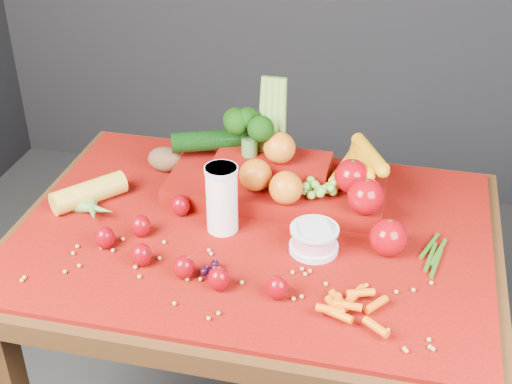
% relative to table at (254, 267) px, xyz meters
% --- Properties ---
extents(table, '(1.10, 0.80, 0.75)m').
position_rel_table_xyz_m(table, '(0.00, 0.00, 0.00)').
color(table, '#37200C').
rests_on(table, ground).
extents(red_cloth, '(1.05, 0.75, 0.01)m').
position_rel_table_xyz_m(red_cloth, '(0.00, 0.00, 0.10)').
color(red_cloth, '#790E04').
rests_on(red_cloth, table).
extents(milk_glass, '(0.07, 0.07, 0.16)m').
position_rel_table_xyz_m(milk_glass, '(-0.07, -0.01, 0.19)').
color(milk_glass, white).
rests_on(milk_glass, red_cloth).
extents(yogurt_bowl, '(0.11, 0.11, 0.06)m').
position_rel_table_xyz_m(yogurt_bowl, '(0.14, -0.05, 0.14)').
color(yogurt_bowl, silver).
rests_on(yogurt_bowl, red_cloth).
extents(strawberry_scatter, '(0.44, 0.28, 0.06)m').
position_rel_table_xyz_m(strawberry_scatter, '(-0.13, -0.15, 0.13)').
color(strawberry_scatter, '#7C0302').
rests_on(strawberry_scatter, red_cloth).
extents(dark_grape_cluster, '(0.06, 0.05, 0.03)m').
position_rel_table_xyz_m(dark_grape_cluster, '(-0.05, -0.18, 0.12)').
color(dark_grape_cluster, black).
rests_on(dark_grape_cluster, red_cloth).
extents(soybean_scatter, '(0.84, 0.24, 0.01)m').
position_rel_table_xyz_m(soybean_scatter, '(0.00, -0.20, 0.11)').
color(soybean_scatter, '#9D8843').
rests_on(soybean_scatter, red_cloth).
extents(corn_ear, '(0.25, 0.26, 0.06)m').
position_rel_table_xyz_m(corn_ear, '(-0.39, -0.01, 0.13)').
color(corn_ear, gold).
rests_on(corn_ear, red_cloth).
extents(potato, '(0.09, 0.07, 0.06)m').
position_rel_table_xyz_m(potato, '(-0.28, 0.21, 0.14)').
color(potato, brown).
rests_on(potato, red_cloth).
extents(baby_carrot_pile, '(0.18, 0.17, 0.03)m').
position_rel_table_xyz_m(baby_carrot_pile, '(0.25, -0.23, 0.12)').
color(baby_carrot_pile, '#DF5A07').
rests_on(baby_carrot_pile, red_cloth).
extents(green_bean_pile, '(0.14, 0.12, 0.01)m').
position_rel_table_xyz_m(green_bean_pile, '(0.40, -0.01, 0.11)').
color(green_bean_pile, '#285413').
rests_on(green_bean_pile, red_cloth).
extents(produce_mound, '(0.61, 0.37, 0.27)m').
position_rel_table_xyz_m(produce_mound, '(0.05, 0.15, 0.17)').
color(produce_mound, '#790E04').
rests_on(produce_mound, red_cloth).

